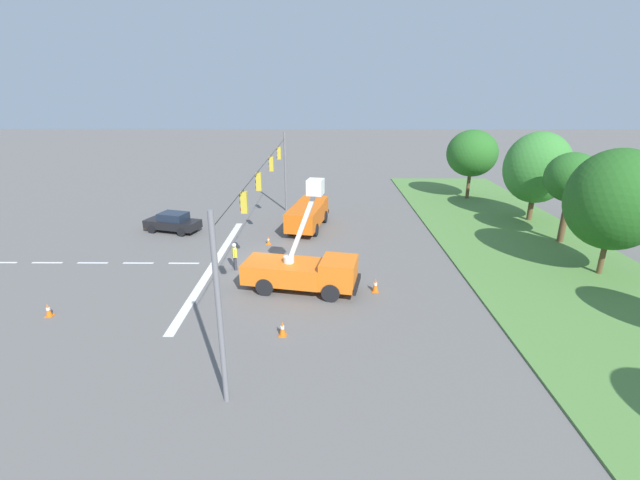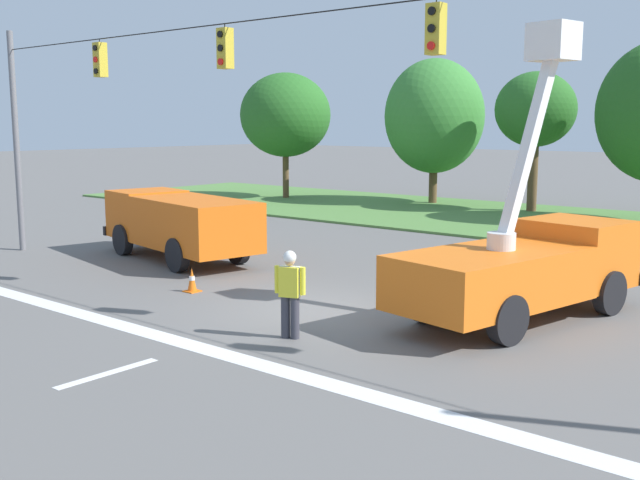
{
  "view_description": "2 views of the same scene",
  "coord_description": "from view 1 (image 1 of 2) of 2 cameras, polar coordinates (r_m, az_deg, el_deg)",
  "views": [
    {
      "loc": [
        25.75,
        3.53,
        10.73
      ],
      "look_at": [
        2.39,
        3.31,
        2.49
      ],
      "focal_mm": 24.0,
      "sensor_mm": 36.0,
      "label": 1
    },
    {
      "loc": [
        10.65,
        -12.78,
        4.24
      ],
      "look_at": [
        -1.12,
        1.43,
        1.35
      ],
      "focal_mm": 42.0,
      "sensor_mm": 36.0,
      "label": 2
    }
  ],
  "objects": [
    {
      "name": "traffic_cone_mid_left",
      "position": [
        24.21,
        7.39,
        -5.96
      ],
      "size": [
        0.36,
        0.36,
        0.82
      ],
      "color": "orange",
      "rests_on": "ground"
    },
    {
      "name": "tree_east",
      "position": [
        30.1,
        34.74,
        4.42
      ],
      "size": [
        5.26,
        5.51,
        7.67
      ],
      "color": "brown",
      "rests_on": "ground"
    },
    {
      "name": "utility_truck_support_near",
      "position": [
        34.62,
        -1.63,
        3.47
      ],
      "size": [
        6.77,
        3.47,
        2.03
      ],
      "color": "orange",
      "rests_on": "ground"
    },
    {
      "name": "signal_gantry",
      "position": [
        26.76,
        -7.09,
        6.01
      ],
      "size": [
        26.2,
        0.33,
        7.2
      ],
      "color": "slate",
      "rests_on": "ground"
    },
    {
      "name": "traffic_cone_foreground_left",
      "position": [
        25.49,
        -32.5,
        -7.86
      ],
      "size": [
        0.36,
        0.36,
        0.72
      ],
      "color": "orange",
      "rests_on": "ground"
    },
    {
      "name": "lane_markings",
      "position": [
        29.2,
        -16.72,
        -2.98
      ],
      "size": [
        17.6,
        15.25,
        0.01
      ],
      "color": "silver",
      "rests_on": "ground"
    },
    {
      "name": "tree_far_west",
      "position": [
        46.27,
        19.61,
        10.83
      ],
      "size": [
        5.06,
        4.99,
        7.01
      ],
      "color": "brown",
      "rests_on": "ground"
    },
    {
      "name": "traffic_cone_foreground_right",
      "position": [
        37.63,
        -22.23,
        1.83
      ],
      "size": [
        0.36,
        0.36,
        0.59
      ],
      "color": "orange",
      "rests_on": "ground"
    },
    {
      "name": "ground_plane",
      "position": [
        28.12,
        -6.72,
        -3.14
      ],
      "size": [
        200.0,
        200.0,
        0.0
      ],
      "primitive_type": "plane",
      "color": "#605E5B"
    },
    {
      "name": "traffic_cone_mid_right",
      "position": [
        31.52,
        -6.9,
        -0.05
      ],
      "size": [
        0.36,
        0.36,
        0.61
      ],
      "color": "orange",
      "rests_on": "ground"
    },
    {
      "name": "tree_west",
      "position": [
        40.21,
        27.0,
        8.57
      ],
      "size": [
        5.05,
        5.43,
        7.55
      ],
      "color": "brown",
      "rests_on": "ground"
    },
    {
      "name": "sedan_black",
      "position": [
        35.9,
        -19.02,
        2.27
      ],
      "size": [
        2.91,
        4.62,
        1.56
      ],
      "color": "black",
      "rests_on": "ground"
    },
    {
      "name": "tree_centre",
      "position": [
        35.21,
        30.59,
        7.13
      ],
      "size": [
        3.78,
        3.68,
        6.64
      ],
      "color": "brown",
      "rests_on": "ground"
    },
    {
      "name": "utility_truck_bucket_lift",
      "position": [
        23.86,
        -2.17,
        -3.93
      ],
      "size": [
        3.5,
        6.77,
        6.37
      ],
      "color": "orange",
      "rests_on": "ground"
    },
    {
      "name": "traffic_cone_near_bucket",
      "position": [
        20.09,
        -5.04,
        -11.66
      ],
      "size": [
        0.36,
        0.36,
        0.76
      ],
      "color": "orange",
      "rests_on": "ground"
    },
    {
      "name": "road_worker",
      "position": [
        27.18,
        -11.31,
        -1.93
      ],
      "size": [
        0.62,
        0.37,
        1.77
      ],
      "color": "#383842",
      "rests_on": "ground"
    },
    {
      "name": "grass_verge",
      "position": [
        31.41,
        27.98,
        -2.83
      ],
      "size": [
        56.0,
        12.0,
        0.1
      ],
      "primitive_type": "cube",
      "color": "#517F3D",
      "rests_on": "ground"
    }
  ]
}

